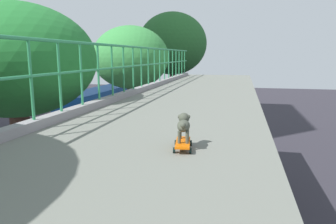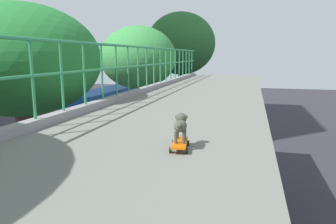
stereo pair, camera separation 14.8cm
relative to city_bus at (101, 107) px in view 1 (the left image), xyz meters
name	(u,v)px [view 1 (the left image)]	position (x,y,z in m)	size (l,w,h in m)	color
overpass_deck	(110,186)	(10.05, -21.26, 2.91)	(3.39, 29.51, 0.53)	slate
city_bus	(101,107)	(0.00, 0.00, 0.00)	(2.52, 10.89, 3.45)	#14458E
roadside_tree_mid	(15,64)	(6.20, -17.71, 4.03)	(3.72, 3.72, 7.39)	brown
roadside_tree_far	(131,59)	(5.78, -8.66, 4.06)	(3.86, 3.86, 7.66)	#48382F
roadside_tree_farthest	(172,44)	(5.79, 1.25, 5.13)	(5.48, 5.48, 9.58)	#4B3228
toy_skateboard	(183,143)	(10.69, -20.66, 3.25)	(0.25, 0.49, 0.09)	#E35D08
small_dog	(184,124)	(10.69, -20.60, 3.46)	(0.19, 0.39, 0.31)	#44483B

